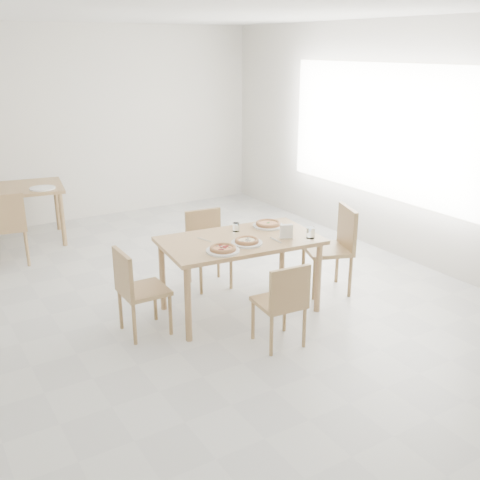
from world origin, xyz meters
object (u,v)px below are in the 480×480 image
main_table (240,247)px  pizza_pepperoni (223,248)px  plate_pepperoni (223,251)px  napkin_holder (286,232)px  chair_west (135,286)px  pizza_mushroom (247,241)px  plate_empty (42,188)px  chair_back_n (1,196)px  second_table (1,195)px  tumbler_b (236,227)px  chair_back_s (6,224)px  chair_south (283,299)px  plate_margherita (268,226)px  tumbler_a (311,233)px  chair_east (335,243)px  pizza_margherita (268,224)px  chair_north (207,242)px  plate_mushroom (247,243)px

main_table → pizza_pepperoni: (-0.32, -0.23, 0.12)m
plate_pepperoni → napkin_holder: size_ratio=2.12×
chair_west → pizza_mushroom: size_ratio=2.78×
pizza_mushroom → plate_empty: bearing=109.0°
chair_west → pizza_pepperoni: size_ratio=2.75×
plate_pepperoni → chair_back_n: size_ratio=0.37×
pizza_pepperoni → second_table: 3.76m
chair_west → tumbler_b: tumbler_b is taller
chair_back_s → chair_south: bearing=125.7°
plate_margherita → tumbler_a: bearing=-74.9°
main_table → chair_east: 1.12m
main_table → pizza_margherita: size_ratio=5.30×
second_table → chair_back_s: (-0.11, -0.85, -0.15)m
pizza_mushroom → tumbler_b: bearing=73.8°
chair_north → plate_pepperoni: size_ratio=2.70×
chair_west → chair_back_n: 4.02m
plate_margherita → pizza_pepperoni: pizza_pepperoni is taller
plate_pepperoni → napkin_holder: 0.69m
plate_mushroom → pizza_mushroom: 0.02m
second_table → plate_pepperoni: bearing=-61.1°
plate_pepperoni → second_table: plate_pepperoni is taller
chair_east → tumbler_a: size_ratio=8.75×
chair_east → chair_back_n: (-2.59, 4.19, -0.06)m
plate_pepperoni → chair_back_n: 4.47m
chair_back_n → chair_west: bearing=-56.1°
pizza_mushroom → chair_back_n: (-1.45, 4.24, -0.31)m
chair_north → chair_east: (1.06, -0.88, 0.06)m
plate_mushroom → chair_north: bearing=85.2°
plate_margherita → chair_west: bearing=-176.4°
pizza_margherita → plate_empty: (-1.56, 2.84, -0.02)m
main_table → chair_back_n: (-1.48, 4.08, -0.19)m
chair_west → plate_pepperoni: 0.84m
pizza_margherita → pizza_pepperoni: 0.86m
tumbler_a → plate_pepperoni: bearing=172.9°
pizza_pepperoni → tumbler_a: 0.91m
plate_empty → plate_mushroom: bearing=-71.0°
plate_pepperoni → second_table: size_ratio=0.18×
main_table → chair_back_s: chair_back_s is taller
plate_margherita → pizza_margherita: size_ratio=1.05×
napkin_holder → chair_back_n: size_ratio=0.17×
chair_north → chair_back_n: size_ratio=1.00×
pizza_pepperoni → chair_back_n: (-1.16, 4.30, -0.31)m
chair_north → napkin_holder: bearing=-65.7°
napkin_holder → plate_empty: 3.57m
chair_south → plate_pepperoni: chair_south is taller
chair_east → plate_empty: chair_east is taller
chair_west → napkin_holder: (1.41, -0.32, 0.35)m
plate_mushroom → chair_back_s: (-1.66, 2.63, -0.24)m
napkin_holder → pizza_margherita: bearing=103.4°
chair_west → napkin_holder: napkin_holder is taller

